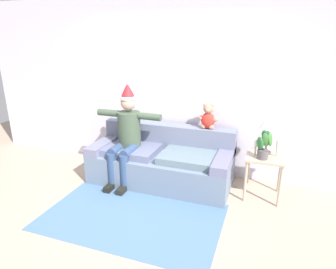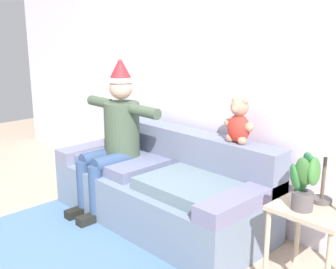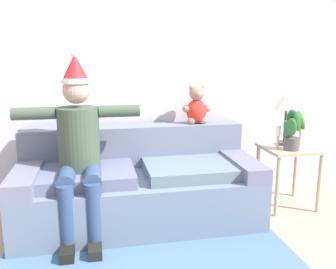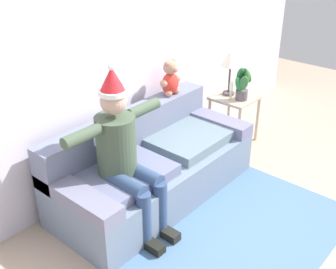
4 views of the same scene
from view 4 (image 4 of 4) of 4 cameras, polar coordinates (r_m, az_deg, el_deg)
The scene contains 11 objects.
ground_plane at distance 3.84m, azimuth 9.30°, elevation -13.55°, with size 10.00×10.00×0.00m, color tan.
back_wall at distance 4.07m, azimuth -8.17°, elevation 10.84°, with size 7.00×0.10×2.70m, color silver.
couch at distance 4.14m, azimuth -2.26°, elevation -4.31°, with size 2.09×0.91×0.81m.
person_seated at distance 3.51m, azimuth -5.97°, elevation -2.34°, with size 1.02×0.77×1.51m.
teddy_bear at distance 4.43m, azimuth 0.34°, elevation 7.52°, with size 0.29×0.17×0.38m.
side_table at distance 5.11m, azimuth 9.04°, elevation 4.08°, with size 0.49×0.48×0.60m.
table_lamp at distance 4.97m, azimuth 8.51°, elevation 9.91°, with size 0.24×0.24×0.54m.
potted_plant at distance 4.91m, azimuth 10.12°, elevation 6.80°, with size 0.23×0.22×0.40m.
candle_tall at distance 4.89m, azimuth 8.57°, elevation 6.19°, with size 0.04×0.04×0.22m.
candle_short at distance 5.14m, azimuth 9.70°, elevation 7.23°, with size 0.04×0.04×0.23m.
area_rug at distance 3.82m, azimuth 9.87°, elevation -13.76°, with size 2.17×1.32×0.01m, color #4D7098.
Camera 4 is at (-2.55, -1.41, 2.51)m, focal length 44.90 mm.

